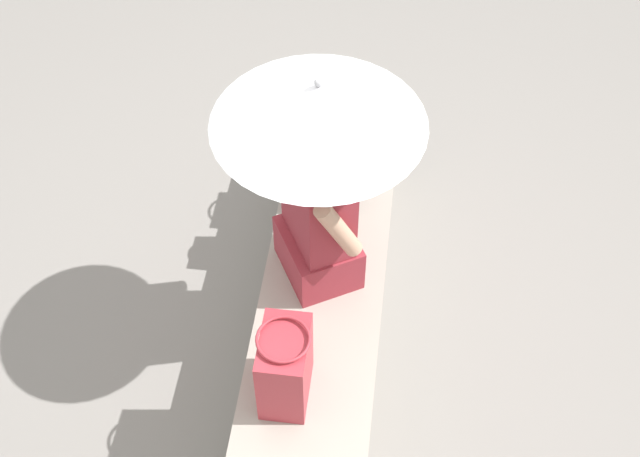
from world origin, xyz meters
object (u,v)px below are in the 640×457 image
person_seated (318,209)px  shoulder_bag_spare (323,176)px  handbag_black (285,366)px  tote_bag_canvas (354,127)px  parasol (319,106)px

person_seated → shoulder_bag_spare: (-0.41, -0.03, -0.25)m
handbag_black → person_seated: bearing=175.5°
handbag_black → tote_bag_canvas: bearing=174.6°
handbag_black → shoulder_bag_spare: 1.01m
tote_bag_canvas → parasol: bearing=-5.3°
parasol → shoulder_bag_spare: bearing=-175.3°
handbag_black → tote_bag_canvas: 1.32m
handbag_black → shoulder_bag_spare: (-1.01, 0.02, -0.05)m
person_seated → tote_bag_canvas: 0.75m
parasol → tote_bag_canvas: (-0.75, 0.07, -0.80)m
parasol → handbag_black: parasol is taller
parasol → shoulder_bag_spare: size_ratio=3.74×
parasol → tote_bag_canvas: bearing=174.7°
person_seated → tote_bag_canvas: (-0.71, 0.08, -0.22)m
handbag_black → shoulder_bag_spare: bearing=179.0°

